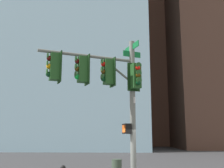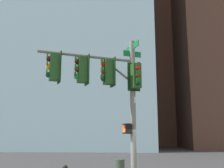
{
  "view_description": "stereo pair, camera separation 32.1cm",
  "coord_description": "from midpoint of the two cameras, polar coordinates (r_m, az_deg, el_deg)",
  "views": [
    {
      "loc": [
        -0.01,
        -10.28,
        2.29
      ],
      "look_at": [
        -0.41,
        0.06,
        4.27
      ],
      "focal_mm": 42.72,
      "sensor_mm": 36.0,
      "label": 1
    },
    {
      "loc": [
        0.31,
        -10.26,
        2.29
      ],
      "look_at": [
        -0.41,
        0.06,
        4.27
      ],
      "focal_mm": 42.72,
      "sensor_mm": 36.0,
      "label": 2
    }
  ],
  "objects": [
    {
      "name": "building_brick_midblock",
      "position": [
        54.87,
        -15.01,
        10.1
      ],
      "size": [
        20.78,
        18.37,
        43.14
      ],
      "primitive_type": "cube",
      "color": "#4C3328",
      "rests_on": "ground_plane"
    },
    {
      "name": "litter_bin",
      "position": [
        15.58,
        0.39,
        -17.54
      ],
      "size": [
        0.56,
        0.56,
        0.95
      ],
      "primitive_type": "cylinder",
      "color": "#384738",
      "rests_on": "ground_plane"
    },
    {
      "name": "signal_pole_assembly",
      "position": [
        10.41,
        -1.73,
        -0.15
      ],
      "size": [
        3.86,
        2.22,
        6.16
      ],
      "rotation": [
        0.0,
        0.0,
        3.58
      ],
      "color": "slate",
      "rests_on": "ground_plane"
    },
    {
      "name": "building_glass_tower",
      "position": [
        55.07,
        -11.21,
        16.63
      ],
      "size": [
        31.71,
        22.6,
        55.03
      ],
      "primitive_type": "cube",
      "color": "#8CB2C6",
      "rests_on": "ground_plane"
    },
    {
      "name": "building_brick_farside",
      "position": [
        67.79,
        11.27,
        6.08
      ],
      "size": [
        16.61,
        18.29,
        43.59
      ],
      "primitive_type": "cube",
      "color": "brown",
      "rests_on": "ground_plane"
    }
  ]
}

